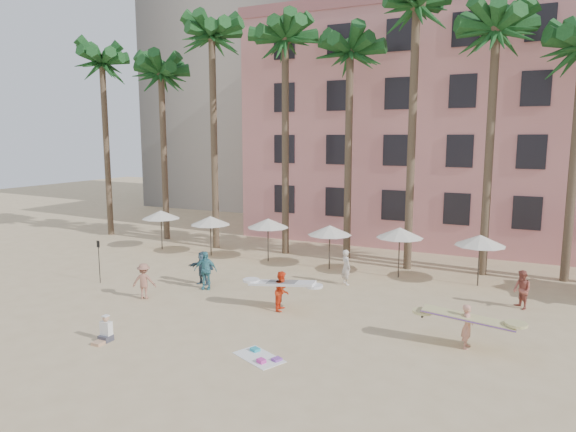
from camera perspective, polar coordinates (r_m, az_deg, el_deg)
The scene contains 10 objects.
ground at distance 18.52m, azimuth -6.85°, elevation -15.07°, with size 120.00×120.00×0.00m, color #D1B789.
pink_hotel at distance 40.30m, azimuth 22.76°, elevation 8.88°, with size 35.00×14.00×16.00m, color pink.
palm_row at distance 30.99m, azimuth 9.42°, elevation 18.90°, with size 44.40×5.40×16.30m.
umbrella_row at distance 29.83m, azimuth 1.07°, elevation -1.13°, with size 22.50×2.70×2.73m.
beach_towel at distance 18.20m, azimuth -3.05°, elevation -15.36°, with size 2.05×1.66×0.14m.
carrier_yellow at distance 19.69m, azimuth 19.32°, elevation -11.14°, with size 3.17×0.81×1.60m.
carrier_white at distance 22.46m, azimuth -0.66°, elevation -8.15°, with size 2.96×1.12×1.72m.
beachgoers at distance 24.94m, azimuth -3.17°, elevation -6.54°, with size 17.02×7.15×1.91m.
paddle at distance 28.09m, azimuth -20.28°, elevation -4.22°, with size 0.18×0.04×2.23m.
seated_man at distance 20.51m, azimuth -19.67°, elevation -12.11°, with size 0.43×0.75×0.97m.
Camera 1 is at (9.18, -14.24, 7.48)m, focal length 32.00 mm.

